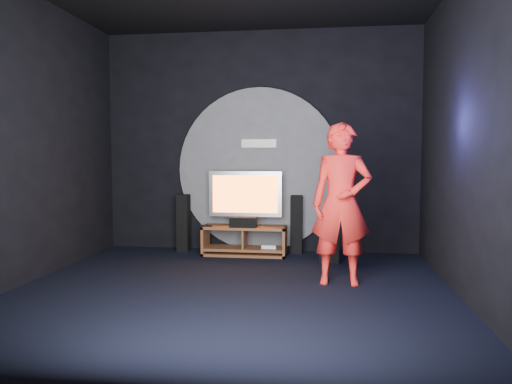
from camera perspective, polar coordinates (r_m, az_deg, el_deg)
floor at (r=5.74m, az=-2.86°, el=-11.27°), size 5.00×5.00×0.00m
back_wall at (r=8.01m, az=0.44°, el=5.77°), size 5.00×0.04×3.50m
front_wall at (r=3.12m, az=-11.61°, el=8.12°), size 5.00×0.04×3.50m
left_wall at (r=6.49m, az=-25.29°, el=5.73°), size 0.04×5.00×3.50m
right_wall at (r=5.64m, az=23.07°, el=6.09°), size 0.04×5.00×3.50m
wall_disc_panel at (r=7.95m, az=0.38°, el=2.55°), size 2.60×0.11×2.60m
media_console at (r=7.70m, az=-1.25°, el=-5.79°), size 1.28×0.45×0.45m
tv at (r=7.68m, az=-1.24°, el=-0.45°), size 1.13×0.22×0.84m
center_speaker at (r=7.51m, az=-1.48°, el=-3.49°), size 0.40×0.15×0.15m
remote at (r=7.66m, az=-5.76°, el=-3.85°), size 0.18×0.05×0.02m
tower_speaker_left at (r=8.06m, az=-8.29°, el=-3.52°), size 0.18×0.20×0.91m
tower_speaker_right at (r=7.84m, az=4.65°, el=-3.70°), size 0.18×0.20×0.91m
subwoofer at (r=7.30m, az=8.34°, el=-6.69°), size 0.28×0.28×0.31m
player at (r=5.99m, az=9.74°, el=-1.32°), size 0.70×0.46×1.92m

